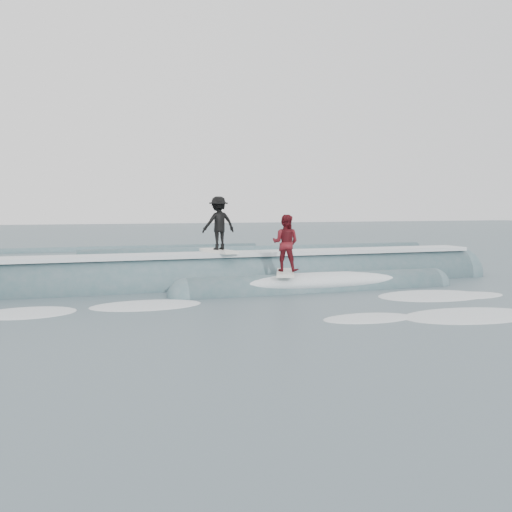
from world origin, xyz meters
name	(u,v)px	position (x,y,z in m)	size (l,w,h in m)	color
ground	(294,304)	(0.00, 0.00, 0.00)	(160.00, 160.00, 0.00)	#41595F
breaking_wave	(259,284)	(0.32, 4.00, 0.04)	(20.16, 3.89, 2.21)	#3B5D64
surfer_black	(219,225)	(-1.05, 4.40, 2.14)	(1.31, 2.07, 1.97)	white
surfer_red	(286,246)	(0.61, 2.20, 1.52)	(1.25, 2.06, 1.94)	silver
whitewater	(337,305)	(1.09, -0.54, 0.00)	(15.24, 6.36, 0.10)	white
far_swells	(139,256)	(-2.19, 17.65, 0.00)	(37.71, 8.65, 0.80)	#3B5D64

